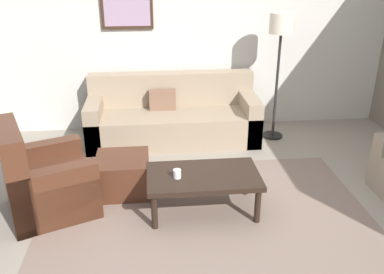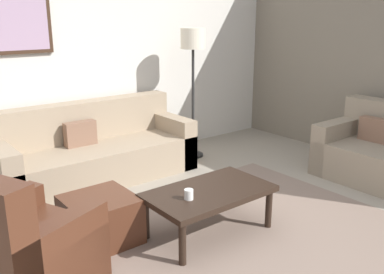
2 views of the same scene
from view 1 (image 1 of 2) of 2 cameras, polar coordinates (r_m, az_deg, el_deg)
ground_plane at (r=4.08m, az=2.16°, el=-11.69°), size 8.00×8.00×0.00m
rear_partition at (r=6.00m, az=-1.10°, el=14.39°), size 6.00×0.12×2.80m
area_rug at (r=4.08m, az=2.16°, el=-11.64°), size 3.25×2.50×0.01m
couch_main at (r=5.79m, az=-2.68°, el=2.71°), size 2.30×0.89×0.88m
armchair_leather at (r=4.35m, az=-19.96°, el=-6.10°), size 1.04×1.04×0.95m
ottoman at (r=4.54m, az=-9.48°, el=-5.11°), size 0.56×0.56×0.40m
coffee_table at (r=4.08m, az=1.57°, el=-5.77°), size 1.10×0.64×0.41m
cup at (r=3.97m, az=-2.06°, el=-5.08°), size 0.08×0.08×0.09m
lamp_standing at (r=5.63m, az=12.13°, el=13.37°), size 0.32×0.32×1.71m
framed_artwork at (r=5.85m, az=-9.00°, el=17.63°), size 0.69×0.04×0.64m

